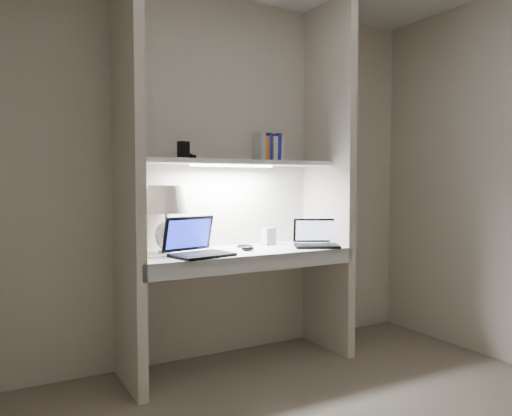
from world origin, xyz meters
TOP-DOWN VIEW (x-y plane):
  - back_wall at (0.00, 1.50)m, footprint 3.20×0.01m
  - alcove_panel_left at (-0.73, 1.23)m, footprint 0.06×0.55m
  - alcove_panel_right at (0.73, 1.23)m, footprint 0.06×0.55m
  - desk at (0.00, 1.23)m, footprint 1.40×0.55m
  - desk_apron at (0.00, 0.96)m, footprint 1.46×0.03m
  - shelf at (0.00, 1.32)m, footprint 1.40×0.36m
  - strip_light at (0.00, 1.32)m, footprint 0.60×0.04m
  - table_lamp at (-0.46, 1.35)m, footprint 0.29×0.29m
  - laptop_main at (-0.33, 1.14)m, footprint 0.41×0.37m
  - laptop_netbook at (0.55, 1.13)m, footprint 0.39×0.37m
  - speaker at (0.30, 1.35)m, footprint 0.10×0.08m
  - mouse at (0.03, 1.17)m, footprint 0.10×0.07m
  - cable_coil at (0.11, 1.36)m, footprint 0.13×0.13m
  - sticky_note at (-0.64, 1.20)m, footprint 0.07×0.07m
  - book_row at (0.34, 1.43)m, footprint 0.19×0.14m
  - shelf_box at (-0.33, 1.36)m, footprint 0.07×0.06m
  - shelf_gadget at (-0.30, 1.39)m, footprint 0.12×0.10m

SIDE VIEW (x-z plane):
  - desk_apron at x=0.00m, z-range 0.67..0.77m
  - desk at x=0.00m, z-range 0.73..0.77m
  - sticky_note at x=-0.64m, z-range 0.77..0.77m
  - cable_coil at x=0.11m, z-range 0.77..0.78m
  - mouse at x=0.03m, z-range 0.77..0.80m
  - laptop_netbook at x=0.55m, z-range 0.72..0.91m
  - laptop_main at x=-0.33m, z-range 0.71..0.94m
  - speaker at x=0.30m, z-range 0.77..0.89m
  - table_lamp at x=-0.46m, z-range 0.84..1.27m
  - back_wall at x=0.00m, z-range 0.00..2.50m
  - alcove_panel_left at x=-0.73m, z-range 0.00..2.50m
  - alcove_panel_right at x=0.73m, z-range 0.00..2.50m
  - strip_light at x=0.00m, z-range 1.32..1.34m
  - shelf at x=0.00m, z-range 1.34..1.36m
  - shelf_gadget at x=-0.30m, z-range 1.37..1.41m
  - shelf_box at x=-0.33m, z-range 1.36..1.48m
  - book_row at x=0.34m, z-range 1.36..1.56m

